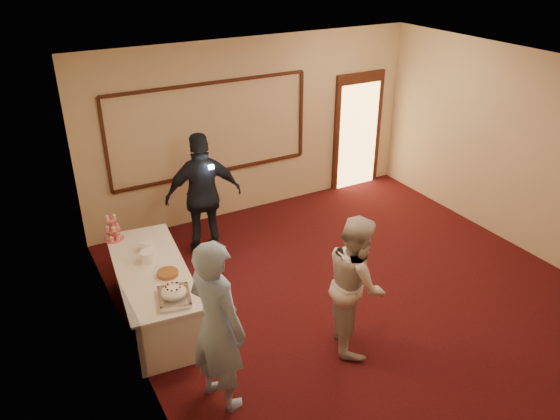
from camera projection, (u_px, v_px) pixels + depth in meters
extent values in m
plane|color=black|center=(375.00, 309.00, 7.21)|extent=(7.00, 7.00, 0.00)
cube|color=beige|center=(255.00, 127.00, 9.26)|extent=(6.00, 0.04, 3.00)
cube|color=beige|center=(138.00, 276.00, 5.24)|extent=(0.04, 7.00, 3.00)
cube|color=beige|center=(551.00, 163.00, 7.82)|extent=(0.04, 7.00, 3.00)
cube|color=white|center=(398.00, 84.00, 5.85)|extent=(6.00, 7.00, 0.04)
cube|color=#381A11|center=(214.00, 172.00, 9.19)|extent=(3.40, 0.04, 0.05)
cube|color=#381A11|center=(209.00, 83.00, 8.51)|extent=(3.40, 0.04, 0.05)
cube|color=#381A11|center=(105.00, 147.00, 8.11)|extent=(0.05, 0.04, 1.50)
cube|color=#381A11|center=(301.00, 114.00, 9.58)|extent=(0.05, 0.04, 1.50)
cube|color=#381A11|center=(357.00, 131.00, 10.34)|extent=(1.05, 0.06, 2.20)
cube|color=#FFBF66|center=(358.00, 136.00, 10.36)|extent=(0.85, 0.02, 2.00)
cube|color=silver|center=(154.00, 294.00, 6.88)|extent=(0.95, 2.10, 0.74)
cube|color=silver|center=(151.00, 269.00, 6.71)|extent=(1.05, 2.22, 0.03)
cube|color=silver|center=(174.00, 298.00, 6.11)|extent=(0.43, 0.50, 0.04)
ellipsoid|color=white|center=(174.00, 292.00, 6.08)|extent=(0.28, 0.28, 0.13)
cube|color=silver|center=(178.00, 288.00, 6.25)|extent=(0.09, 0.30, 0.01)
cylinder|color=#E15168|center=(112.00, 227.00, 7.25)|extent=(0.02, 0.02, 0.36)
cylinder|color=#E15168|center=(114.00, 239.00, 7.33)|extent=(0.27, 0.27, 0.01)
cylinder|color=#E15168|center=(112.00, 229.00, 7.27)|extent=(0.21, 0.21, 0.01)
cylinder|color=#E15168|center=(111.00, 220.00, 7.20)|extent=(0.14, 0.14, 0.01)
cylinder|color=white|center=(148.00, 257.00, 6.79)|extent=(0.17, 0.17, 0.15)
cylinder|color=white|center=(147.00, 252.00, 6.75)|extent=(0.18, 0.18, 0.01)
cylinder|color=white|center=(146.00, 246.00, 7.04)|extent=(0.16, 0.16, 0.13)
cylinder|color=white|center=(146.00, 241.00, 7.01)|extent=(0.17, 0.17, 0.01)
cylinder|color=white|center=(168.00, 275.00, 6.54)|extent=(0.30, 0.30, 0.01)
cylinder|color=brown|center=(168.00, 273.00, 6.53)|extent=(0.26, 0.26, 0.05)
imported|color=#8CB3DB|center=(217.00, 326.00, 5.41)|extent=(0.67, 0.82, 1.94)
imported|color=beige|center=(356.00, 283.00, 6.27)|extent=(0.93, 1.02, 1.70)
imported|color=black|center=(204.00, 195.00, 8.08)|extent=(1.21, 0.67, 1.94)
cube|color=white|center=(211.00, 167.00, 7.67)|extent=(0.08, 0.06, 0.05)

